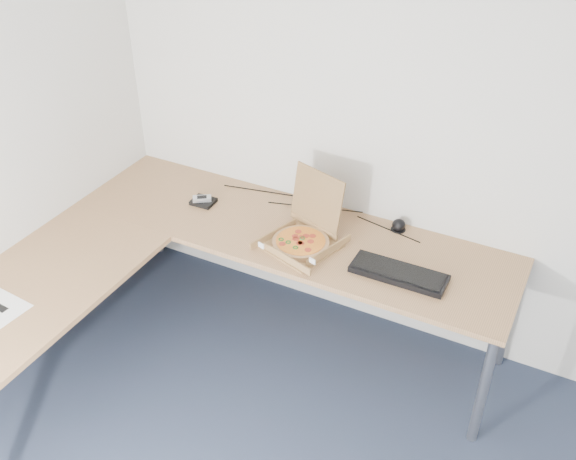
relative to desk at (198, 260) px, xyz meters
The scene contains 9 objects.
room_shell 1.39m from the desk, 49.77° to the right, with size 3.50×3.50×2.50m, color silver, non-canonical shape.
desk is the anchor object (origin of this frame).
pizza_box 0.56m from the desk, 37.40° to the left, with size 0.34×0.40×0.35m.
drinking_glass 0.72m from the desk, 47.02° to the left, with size 0.07×0.07×0.11m, color white.
keyboard 1.04m from the desk, 17.58° to the left, with size 0.48×0.17×0.03m, color black.
wallet 0.51m from the desk, 119.93° to the left, with size 0.13×0.11×0.02m, color black.
phone 0.52m from the desk, 120.68° to the left, with size 0.11×0.06×0.02m, color #B2B5BA.
dome_speaker 1.11m from the desk, 39.59° to the left, with size 0.08×0.08×0.07m, color black.
cable_bundle 0.78m from the desk, 63.56° to the left, with size 0.61×0.04×0.01m, color black, non-canonical shape.
Camera 1 is at (0.86, -1.26, 2.78)m, focal length 41.00 mm.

